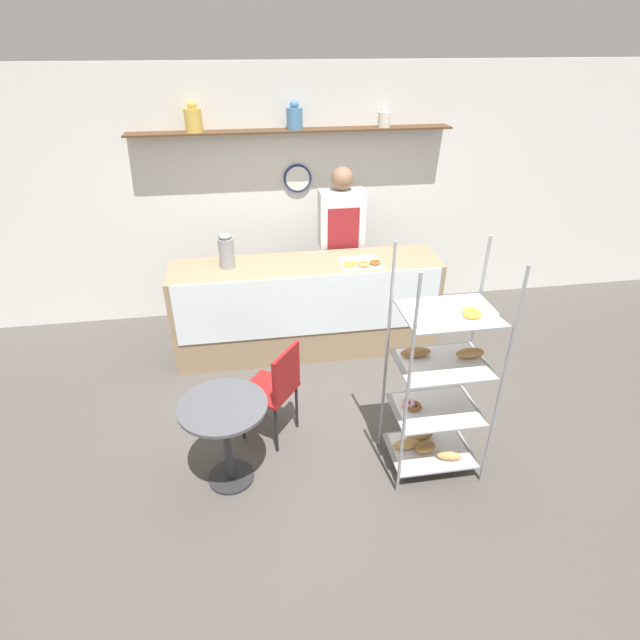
# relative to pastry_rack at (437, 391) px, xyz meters

# --- Properties ---
(ground_plane) EXTENTS (14.00, 14.00, 0.00)m
(ground_plane) POSITION_rel_pastry_rack_xyz_m (-0.70, 0.44, -0.69)
(ground_plane) COLOR #4C4742
(back_wall) EXTENTS (10.00, 0.30, 2.70)m
(back_wall) POSITION_rel_pastry_rack_xyz_m (-0.71, 2.76, 0.68)
(back_wall) COLOR white
(back_wall) RESTS_ON ground_plane
(display_counter) EXTENTS (2.65, 0.62, 0.98)m
(display_counter) POSITION_rel_pastry_rack_xyz_m (-0.70, 1.77, -0.20)
(display_counter) COLOR #937A5B
(display_counter) RESTS_ON ground_plane
(pastry_rack) EXTENTS (0.67, 0.51, 1.76)m
(pastry_rack) POSITION_rel_pastry_rack_xyz_m (0.00, 0.00, 0.00)
(pastry_rack) COLOR gray
(pastry_rack) RESTS_ON ground_plane
(person_worker) EXTENTS (0.47, 0.24, 1.78)m
(person_worker) POSITION_rel_pastry_rack_xyz_m (-0.26, 2.25, 0.29)
(person_worker) COLOR #282833
(person_worker) RESTS_ON ground_plane
(cafe_table) EXTENTS (0.62, 0.62, 0.71)m
(cafe_table) POSITION_rel_pastry_rack_xyz_m (-1.52, 0.07, -0.16)
(cafe_table) COLOR #262628
(cafe_table) RESTS_ON ground_plane
(cafe_chair) EXTENTS (0.53, 0.53, 0.87)m
(cafe_chair) POSITION_rel_pastry_rack_xyz_m (-1.12, 0.47, -0.16)
(cafe_chair) COLOR black
(cafe_chair) RESTS_ON ground_plane
(coffee_carafe) EXTENTS (0.15, 0.15, 0.34)m
(coffee_carafe) POSITION_rel_pastry_rack_xyz_m (-1.46, 1.80, 0.46)
(coffee_carafe) COLOR gray
(coffee_carafe) RESTS_ON display_counter
(donut_tray_counter) EXTENTS (0.39, 0.32, 0.05)m
(donut_tray_counter) POSITION_rel_pastry_rack_xyz_m (-0.21, 1.67, 0.31)
(donut_tray_counter) COLOR white
(donut_tray_counter) RESTS_ON display_counter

